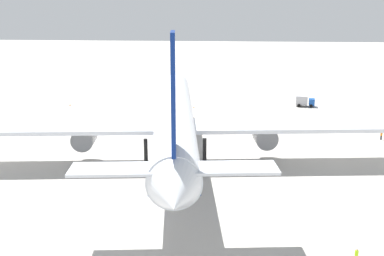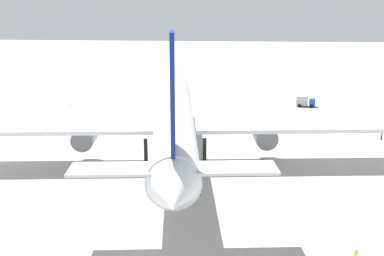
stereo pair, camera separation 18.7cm
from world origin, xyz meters
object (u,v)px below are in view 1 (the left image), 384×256
object	(u,v)px
airliner	(175,119)
ground_worker_2	(381,136)
traffic_cone_0	(70,105)
traffic_cone_2	(194,107)
service_truck_0	(304,101)
ground_worker_0	(356,255)

from	to	relation	value
airliner	ground_worker_2	world-z (taller)	airliner
traffic_cone_0	traffic_cone_2	size ratio (longest dim) A/B	1.00
service_truck_0	ground_worker_0	xyz separation A→B (m)	(-82.91, 6.60, -0.72)
ground_worker_2	traffic_cone_0	xyz separation A→B (m)	(27.86, 78.23, -0.62)
ground_worker_2	traffic_cone_0	bearing A→B (deg)	70.40
traffic_cone_0	traffic_cone_2	distance (m)	35.78
ground_worker_0	ground_worker_2	bearing A→B (deg)	-19.70
airliner	ground_worker_0	bearing A→B (deg)	-144.38
ground_worker_0	traffic_cone_2	size ratio (longest dim) A/B	3.14
ground_worker_0	traffic_cone_0	world-z (taller)	ground_worker_0
airliner	traffic_cone_0	xyz separation A→B (m)	(43.92, 35.96, -7.24)
ground_worker_0	ground_worker_2	xyz separation A→B (m)	(50.05, -17.92, 0.02)
ground_worker_2	ground_worker_0	bearing A→B (deg)	160.30
traffic_cone_2	ground_worker_2	bearing A→B (deg)	-123.18
ground_worker_2	traffic_cone_0	world-z (taller)	ground_worker_2
service_truck_0	traffic_cone_2	bearing A→B (deg)	99.29
ground_worker_0	ground_worker_2	world-z (taller)	ground_worker_2
service_truck_0	traffic_cone_0	world-z (taller)	service_truck_0
service_truck_0	ground_worker_0	distance (m)	83.17
service_truck_0	airliner	bearing A→B (deg)	147.68
ground_worker_0	traffic_cone_0	bearing A→B (deg)	37.74
airliner	traffic_cone_2	bearing A→B (deg)	0.24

